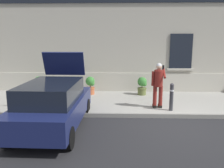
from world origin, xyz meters
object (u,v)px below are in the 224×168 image
planter_charcoal (40,84)px  planter_terracotta (90,85)px  person_on_phone (158,83)px  planter_olive (142,85)px  hatchback_car_navy (53,104)px  bollard_near_person (172,96)px

planter_charcoal → planter_terracotta: 2.50m
person_on_phone → planter_olive: size_ratio=2.04×
planter_terracotta → planter_olive: same height
hatchback_car_navy → person_on_phone: hatchback_car_navy is taller
hatchback_car_navy → planter_charcoal: 4.52m
hatchback_car_navy → planter_terracotta: (0.65, 4.08, -0.19)m
hatchback_car_navy → planter_terracotta: bearing=81.0°
hatchback_car_navy → planter_olive: bearing=52.0°
bollard_near_person → planter_charcoal: bearing=156.3°
bollard_near_person → planter_charcoal: size_ratio=1.22×
planter_olive → person_on_phone: bearing=-79.8°
hatchback_car_navy → planter_olive: (3.15, 4.03, -0.19)m
planter_charcoal → planter_terracotta: bearing=-0.8°
person_on_phone → planter_olive: bearing=93.3°
person_on_phone → planter_olive: 2.27m
hatchback_car_navy → bollard_near_person: (3.99, 1.54, -0.09)m
planter_terracotta → planter_charcoal: bearing=179.2°
bollard_near_person → person_on_phone: size_ratio=0.60×
hatchback_car_navy → person_on_phone: size_ratio=2.34×
hatchback_car_navy → bollard_near_person: hatchback_car_navy is taller
bollard_near_person → planter_terracotta: bollard_near_person is taller
hatchback_car_navy → bollard_near_person: size_ratio=3.92×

